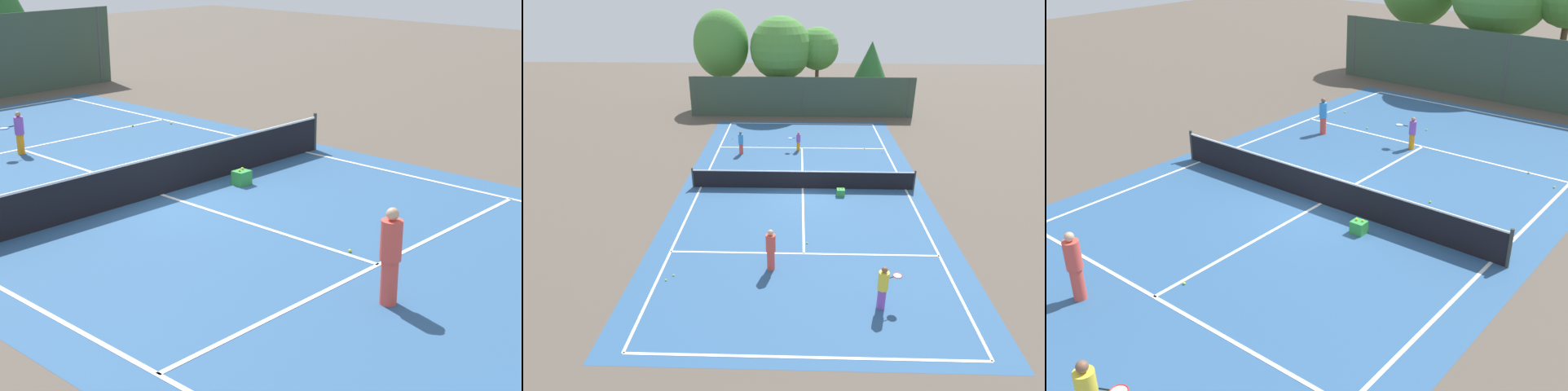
% 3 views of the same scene
% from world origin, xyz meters
% --- Properties ---
extents(ground_plane, '(80.00, 80.00, 0.00)m').
position_xyz_m(ground_plane, '(0.00, 0.00, 0.00)').
color(ground_plane, brown).
extents(court_surface, '(13.00, 25.00, 0.01)m').
position_xyz_m(court_surface, '(0.00, 0.00, 0.00)').
color(court_surface, '#2D5684').
rests_on(court_surface, ground_plane).
extents(tennis_net, '(11.90, 0.10, 1.10)m').
position_xyz_m(tennis_net, '(0.00, 0.00, 0.51)').
color(tennis_net, '#333833').
rests_on(tennis_net, ground_plane).
extents(player_2, '(0.37, 0.37, 1.74)m').
position_xyz_m(player_2, '(-1.29, -7.50, 0.89)').
color(player_2, '#E54C3F').
rests_on(player_2, ground_plane).
extents(player_3, '(0.85, 0.39, 1.25)m').
position_xyz_m(player_3, '(-0.27, 5.94, 0.65)').
color(player_3, orange).
rests_on(player_3, ground_plane).
extents(ball_crate, '(0.41, 0.35, 0.43)m').
position_xyz_m(ball_crate, '(1.96, -0.84, 0.18)').
color(ball_crate, green).
rests_on(ball_crate, ground_plane).
extents(tennis_ball_0, '(0.07, 0.07, 0.07)m').
position_xyz_m(tennis_ball_0, '(5.22, 5.66, 0.03)').
color(tennis_ball_0, '#CCE533').
rests_on(tennis_ball_0, ground_plane).
extents(tennis_ball_2, '(0.07, 0.07, 0.07)m').
position_xyz_m(tennis_ball_2, '(0.15, -5.61, 0.03)').
color(tennis_ball_2, '#CCE533').
rests_on(tennis_ball_2, ground_plane).
extents(tennis_ball_4, '(0.07, 0.07, 0.07)m').
position_xyz_m(tennis_ball_4, '(4.91, 0.80, 0.03)').
color(tennis_ball_4, '#CCE533').
rests_on(tennis_ball_4, ground_plane).
extents(tennis_ball_5, '(0.07, 0.07, 0.07)m').
position_xyz_m(tennis_ball_5, '(2.60, 2.14, 0.03)').
color(tennis_ball_5, '#CCE533').
rests_on(tennis_ball_5, ground_plane).
extents(tennis_ball_9, '(0.07, 0.07, 0.07)m').
position_xyz_m(tennis_ball_9, '(4.13, 6.33, 0.03)').
color(tennis_ball_9, '#CCE533').
rests_on(tennis_ball_9, ground_plane).
extents(tennis_ball_10, '(0.07, 0.07, 0.07)m').
position_xyz_m(tennis_ball_10, '(-0.23, 1.41, 0.03)').
color(tennis_ball_10, '#CCE533').
rests_on(tennis_ball_10, ground_plane).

